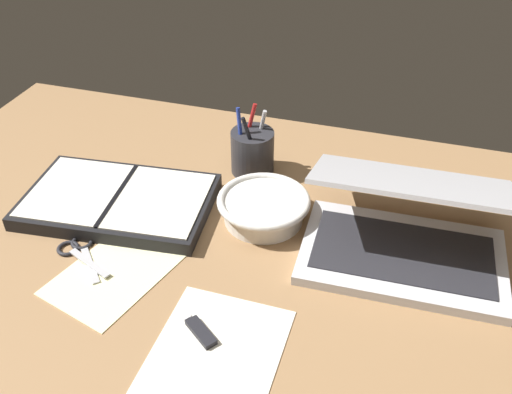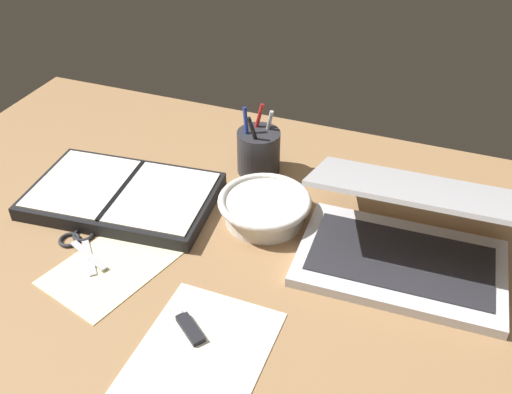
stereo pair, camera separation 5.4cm
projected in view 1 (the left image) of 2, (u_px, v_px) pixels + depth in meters
desk_top at (219, 262)px, 98.12cm from camera, size 140.00×100.00×2.00cm
laptop at (406, 230)px, 95.93cm from camera, size 34.62×28.49×15.86cm
bowl at (264, 207)px, 104.16cm from camera, size 17.08×17.08×5.02cm
pen_cup at (252, 151)px, 115.99cm from camera, size 8.78×8.78×14.40cm
planner at (118, 201)px, 107.90cm from camera, size 36.79×24.94×3.18cm
scissors at (79, 250)px, 98.56cm from camera, size 12.33×10.49×0.80cm
paper_sheet_front at (210, 367)px, 79.49cm from camera, size 18.38×26.86×0.16cm
paper_sheet_beside_planner at (117, 271)px, 94.75cm from camera, size 20.35×25.26×0.16cm
usb_drive at (200, 331)px, 83.98cm from camera, size 6.71×5.62×1.00cm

